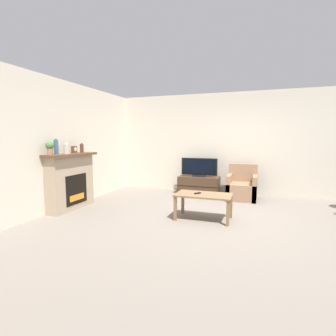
{
  "coord_description": "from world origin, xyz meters",
  "views": [
    {
      "loc": [
        0.58,
        -4.72,
        1.5
      ],
      "look_at": [
        -1.32,
        0.62,
        0.85
      ],
      "focal_mm": 28.0,
      "sensor_mm": 36.0,
      "label": 1
    }
  ],
  "objects_px": {
    "mantel_vase_left": "(56,147)",
    "coffee_table": "(204,197)",
    "armchair": "(242,188)",
    "remote": "(198,193)",
    "fireplace": "(71,181)",
    "tv_stand": "(199,185)",
    "mantel_clock": "(74,150)",
    "mantel_vase_centre_left": "(67,149)",
    "potted_plant": "(50,147)",
    "tv": "(199,168)",
    "mantel_vase_right": "(82,148)"
  },
  "relations": [
    {
      "from": "mantel_vase_right",
      "to": "remote",
      "type": "xyz_separation_m",
      "value": [
        2.68,
        -0.17,
        -0.8
      ]
    },
    {
      "from": "remote",
      "to": "mantel_vase_right",
      "type": "bearing_deg",
      "value": -152.61
    },
    {
      "from": "mantel_vase_centre_left",
      "to": "mantel_vase_left",
      "type": "bearing_deg",
      "value": -90.0
    },
    {
      "from": "mantel_vase_right",
      "to": "remote",
      "type": "height_order",
      "value": "mantel_vase_right"
    },
    {
      "from": "mantel_vase_left",
      "to": "coffee_table",
      "type": "xyz_separation_m",
      "value": [
        2.79,
        0.61,
        -0.92
      ]
    },
    {
      "from": "fireplace",
      "to": "mantel_clock",
      "type": "relative_size",
      "value": 8.57
    },
    {
      "from": "coffee_table",
      "to": "mantel_vase_centre_left",
      "type": "bearing_deg",
      "value": -173.48
    },
    {
      "from": "mantel_vase_left",
      "to": "remote",
      "type": "xyz_separation_m",
      "value": [
        2.68,
        0.6,
        -0.84
      ]
    },
    {
      "from": "armchair",
      "to": "remote",
      "type": "height_order",
      "value": "armchair"
    },
    {
      "from": "mantel_vase_right",
      "to": "tv_stand",
      "type": "relative_size",
      "value": 0.19
    },
    {
      "from": "potted_plant",
      "to": "remote",
      "type": "xyz_separation_m",
      "value": [
        2.68,
        0.76,
        -0.84
      ]
    },
    {
      "from": "fireplace",
      "to": "coffee_table",
      "type": "bearing_deg",
      "value": 4.53
    },
    {
      "from": "potted_plant",
      "to": "coffee_table",
      "type": "height_order",
      "value": "potted_plant"
    },
    {
      "from": "mantel_clock",
      "to": "mantel_vase_left",
      "type": "bearing_deg",
      "value": -90.09
    },
    {
      "from": "tv_stand",
      "to": "potted_plant",
      "type": "bearing_deg",
      "value": -126.51
    },
    {
      "from": "mantel_vase_centre_left",
      "to": "coffee_table",
      "type": "height_order",
      "value": "mantel_vase_centre_left"
    },
    {
      "from": "mantel_vase_centre_left",
      "to": "coffee_table",
      "type": "bearing_deg",
      "value": 6.52
    },
    {
      "from": "fireplace",
      "to": "coffee_table",
      "type": "xyz_separation_m",
      "value": [
        2.81,
        0.22,
        -0.19
      ]
    },
    {
      "from": "fireplace",
      "to": "mantel_vase_centre_left",
      "type": "relative_size",
      "value": 5.63
    },
    {
      "from": "tv",
      "to": "potted_plant",
      "type": "bearing_deg",
      "value": -126.53
    },
    {
      "from": "armchair",
      "to": "mantel_vase_centre_left",
      "type": "bearing_deg",
      "value": -146.03
    },
    {
      "from": "mantel_vase_left",
      "to": "remote",
      "type": "bearing_deg",
      "value": 12.69
    },
    {
      "from": "tv_stand",
      "to": "remote",
      "type": "relative_size",
      "value": 7.26
    },
    {
      "from": "potted_plant",
      "to": "tv_stand",
      "type": "bearing_deg",
      "value": 53.49
    },
    {
      "from": "armchair",
      "to": "coffee_table",
      "type": "relative_size",
      "value": 0.83
    },
    {
      "from": "mantel_vase_left",
      "to": "remote",
      "type": "relative_size",
      "value": 2.09
    },
    {
      "from": "mantel_vase_centre_left",
      "to": "armchair",
      "type": "height_order",
      "value": "mantel_vase_centre_left"
    },
    {
      "from": "mantel_vase_left",
      "to": "fireplace",
      "type": "bearing_deg",
      "value": 92.5
    },
    {
      "from": "mantel_vase_centre_left",
      "to": "coffee_table",
      "type": "distance_m",
      "value": 2.94
    },
    {
      "from": "tv_stand",
      "to": "coffee_table",
      "type": "bearing_deg",
      "value": -75.01
    },
    {
      "from": "mantel_clock",
      "to": "tv",
      "type": "bearing_deg",
      "value": 46.22
    },
    {
      "from": "mantel_vase_right",
      "to": "tv_stand",
      "type": "bearing_deg",
      "value": 42.84
    },
    {
      "from": "mantel_clock",
      "to": "tv",
      "type": "height_order",
      "value": "mantel_clock"
    },
    {
      "from": "mantel_vase_right",
      "to": "armchair",
      "type": "bearing_deg",
      "value": 27.9
    },
    {
      "from": "fireplace",
      "to": "potted_plant",
      "type": "height_order",
      "value": "potted_plant"
    },
    {
      "from": "mantel_vase_centre_left",
      "to": "mantel_vase_right",
      "type": "xyz_separation_m",
      "value": [
        -0.0,
        0.48,
        -0.0
      ]
    },
    {
      "from": "mantel_vase_left",
      "to": "mantel_vase_centre_left",
      "type": "bearing_deg",
      "value": 90.0
    },
    {
      "from": "potted_plant",
      "to": "armchair",
      "type": "xyz_separation_m",
      "value": [
        3.34,
        2.7,
        -1.05
      ]
    },
    {
      "from": "mantel_vase_centre_left",
      "to": "mantel_vase_right",
      "type": "relative_size",
      "value": 1.08
    },
    {
      "from": "mantel_clock",
      "to": "tv_stand",
      "type": "height_order",
      "value": "mantel_clock"
    },
    {
      "from": "mantel_clock",
      "to": "mantel_vase_right",
      "type": "bearing_deg",
      "value": 90.17
    },
    {
      "from": "mantel_vase_left",
      "to": "tv_stand",
      "type": "height_order",
      "value": "mantel_vase_left"
    },
    {
      "from": "fireplace",
      "to": "tv_stand",
      "type": "xyz_separation_m",
      "value": [
        2.22,
        2.43,
        -0.37
      ]
    },
    {
      "from": "armchair",
      "to": "coffee_table",
      "type": "xyz_separation_m",
      "value": [
        -0.55,
        -1.93,
        0.13
      ]
    },
    {
      "from": "mantel_vase_right",
      "to": "potted_plant",
      "type": "bearing_deg",
      "value": -90.0
    },
    {
      "from": "mantel_clock",
      "to": "coffee_table",
      "type": "relative_size",
      "value": 0.15
    },
    {
      "from": "tv",
      "to": "armchair",
      "type": "distance_m",
      "value": 1.25
    },
    {
      "from": "potted_plant",
      "to": "coffee_table",
      "type": "bearing_deg",
      "value": 15.41
    },
    {
      "from": "mantel_vase_right",
      "to": "tv",
      "type": "height_order",
      "value": "mantel_vase_right"
    },
    {
      "from": "mantel_vase_right",
      "to": "tv",
      "type": "bearing_deg",
      "value": 42.81
    }
  ]
}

